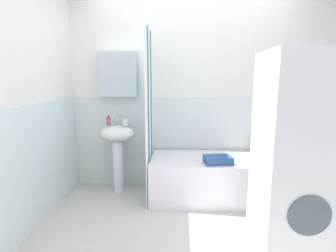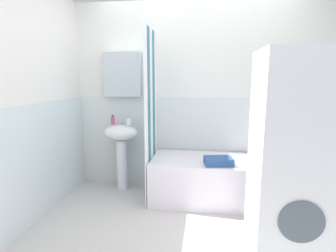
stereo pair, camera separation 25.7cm
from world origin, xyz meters
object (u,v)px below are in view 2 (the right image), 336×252
(conditioner_bottle, at_px, (278,149))
(body_wash_bottle, at_px, (269,148))
(lotion_bottle, at_px, (258,146))
(soap_dispenser, at_px, (113,120))
(bathtub, at_px, (220,180))
(sink, at_px, (121,142))
(toothbrush_cup, at_px, (128,121))
(towel_folded, at_px, (218,161))
(washer_dryer_stack, at_px, (291,158))

(conditioner_bottle, relative_size, body_wash_bottle, 0.75)
(lotion_bottle, bearing_deg, soap_dispenser, -176.92)
(soap_dispenser, xyz_separation_m, conditioner_bottle, (2.09, 0.11, -0.34))
(soap_dispenser, height_order, bathtub, soap_dispenser)
(conditioner_bottle, height_order, lotion_bottle, lotion_bottle)
(soap_dispenser, bearing_deg, sink, -13.16)
(toothbrush_cup, height_order, conditioner_bottle, toothbrush_cup)
(sink, distance_m, toothbrush_cup, 0.30)
(sink, relative_size, soap_dispenser, 6.90)
(lotion_bottle, height_order, towel_folded, lotion_bottle)
(conditioner_bottle, bearing_deg, sink, -176.18)
(bathtub, relative_size, lotion_bottle, 7.34)
(towel_folded, bearing_deg, conditioner_bottle, 33.27)
(toothbrush_cup, xyz_separation_m, washer_dryer_stack, (1.64, -1.09, -0.08))
(body_wash_bottle, bearing_deg, washer_dryer_stack, -95.36)
(soap_dispenser, xyz_separation_m, bathtub, (1.37, -0.19, -0.66))
(toothbrush_cup, distance_m, body_wash_bottle, 1.78)
(conditioner_bottle, distance_m, washer_dryer_stack, 1.28)
(soap_dispenser, distance_m, lotion_bottle, 1.87)
(bathtub, height_order, lotion_bottle, lotion_bottle)
(sink, bearing_deg, towel_folded, -16.59)
(body_wash_bottle, xyz_separation_m, washer_dryer_stack, (-0.11, -1.19, 0.23))
(sink, height_order, body_wash_bottle, sink)
(toothbrush_cup, bearing_deg, body_wash_bottle, 3.10)
(lotion_bottle, bearing_deg, conditioner_bottle, 1.53)
(sink, bearing_deg, toothbrush_cup, -1.79)
(lotion_bottle, bearing_deg, toothbrush_cup, -175.48)
(body_wash_bottle, distance_m, washer_dryer_stack, 1.22)
(sink, relative_size, conditioner_bottle, 5.75)
(bathtub, distance_m, body_wash_bottle, 0.74)
(soap_dispenser, bearing_deg, bathtub, -7.88)
(conditioner_bottle, distance_m, body_wash_bottle, 0.13)
(sink, distance_m, towel_folded, 1.28)
(toothbrush_cup, relative_size, washer_dryer_stack, 0.06)
(towel_folded, distance_m, washer_dryer_stack, 0.95)
(sink, distance_m, lotion_bottle, 1.73)
(lotion_bottle, height_order, washer_dryer_stack, washer_dryer_stack)
(conditioner_bottle, bearing_deg, lotion_bottle, -178.47)
(sink, height_order, washer_dryer_stack, washer_dryer_stack)
(bathtub, distance_m, conditioner_bottle, 0.84)
(sink, height_order, toothbrush_cup, toothbrush_cup)
(conditioner_bottle, bearing_deg, washer_dryer_stack, -100.58)
(body_wash_bottle, bearing_deg, conditioner_bottle, 18.84)
(soap_dispenser, relative_size, body_wash_bottle, 0.62)
(towel_folded, relative_size, washer_dryer_stack, 0.18)
(towel_folded, bearing_deg, lotion_bottle, 43.84)
(body_wash_bottle, xyz_separation_m, towel_folded, (-0.64, -0.45, -0.05))
(body_wash_bottle, distance_m, lotion_bottle, 0.13)
(conditioner_bottle, distance_m, lotion_bottle, 0.25)
(soap_dispenser, xyz_separation_m, lotion_bottle, (1.84, 0.10, -0.30))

